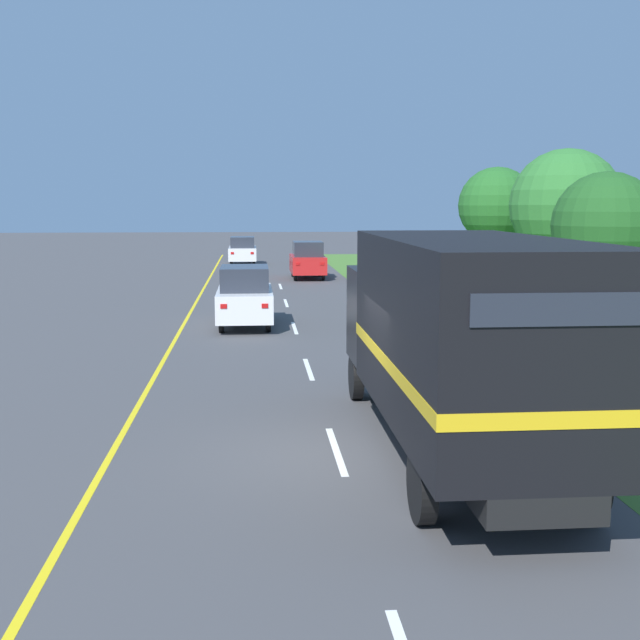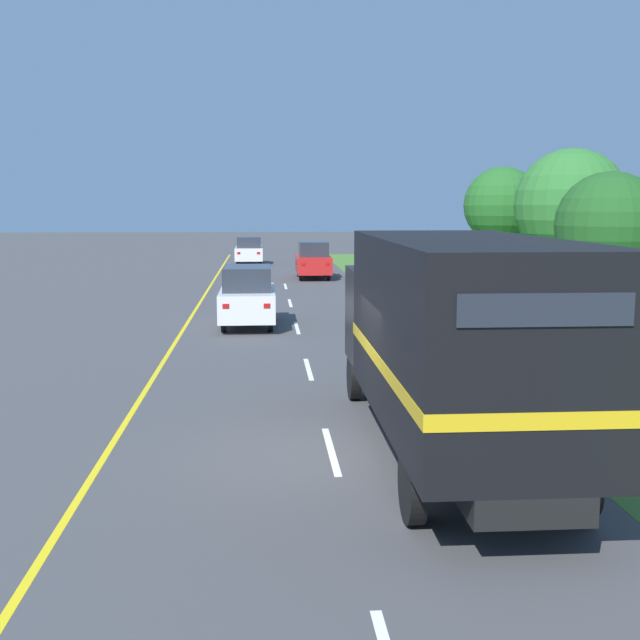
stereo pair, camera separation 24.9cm
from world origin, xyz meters
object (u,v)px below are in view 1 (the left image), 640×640
Objects in this scene: horse_trailer_truck at (458,335)px; roadside_tree_far at (497,206)px; delineator_post at (548,390)px; lead_car_red_ahead at (308,260)px; roadside_tree_near at (605,225)px; lead_car_white_ahead at (243,250)px; lead_car_white at (245,296)px; roadside_tree_mid at (566,205)px; highway_sign at (552,293)px.

horse_trailer_truck is 1.52× the size of roadside_tree_far.
horse_trailer_truck is at bearing -135.46° from delineator_post.
horse_trailer_truck reaches higher than lead_car_red_ahead.
lead_car_white_ahead is at bearing 112.23° from roadside_tree_near.
lead_car_white is 0.83× the size of roadside_tree_near.
lead_car_red_ahead is 28.67m from delineator_post.
roadside_tree_far is at bearing -30.55° from lead_car_red_ahead.
roadside_tree_mid is (9.68, -11.49, 2.98)m from lead_car_red_ahead.
roadside_tree_mid reaches higher than highway_sign.
horse_trailer_truck is 41.41m from lead_car_white_ahead.
lead_car_white is 26.98m from lead_car_white_ahead.
lead_car_red_ahead is at bearing 149.45° from roadside_tree_far.
roadside_tree_far is at bearing 71.73° from horse_trailer_truck.
horse_trailer_truck is 2.28× the size of lead_car_red_ahead.
roadside_tree_far is at bearing 77.37° from highway_sign.
horse_trailer_truck reaches higher than highway_sign.
roadside_tree_far is 6.09× the size of delineator_post.
roadside_tree_mid is at bearing 78.02° from roadside_tree_near.
lead_car_red_ahead is (3.24, 16.69, -0.00)m from lead_car_white.
roadside_tree_far is at bearing -51.30° from lead_car_white_ahead.
delineator_post is at bearing -112.28° from roadside_tree_mid.
horse_trailer_truck is 3.72m from delineator_post.
roadside_tree_far is (12.39, -15.46, 2.99)m from lead_car_white_ahead.
lead_car_red_ahead is 0.93× the size of lead_car_white_ahead.
lead_car_white is at bearing -158.08° from roadside_tree_mid.
roadside_tree_near reaches higher than horse_trailer_truck.
roadside_tree_far reaches higher than lead_car_white.
roadside_tree_near is at bearing 57.37° from horse_trailer_truck.
highway_sign is at bearing -102.63° from roadside_tree_far.
roadside_tree_far is at bearing 75.42° from delineator_post.
lead_car_red_ahead is (-0.27, 30.92, -1.00)m from horse_trailer_truck.
highway_sign is 0.45× the size of roadside_tree_mid.
roadside_tree_far reaches higher than delineator_post.
roadside_tree_far reaches higher than horse_trailer_truck.
lead_car_white_ahead is 0.72× the size of roadside_tree_far.
lead_car_white_ahead is at bearing 103.93° from highway_sign.
roadside_tree_far is (8.77, -5.18, 2.92)m from lead_car_red_ahead.
roadside_tree_mid is at bearing -49.91° from lead_car_red_ahead.
lead_car_red_ahead is 0.62× the size of roadside_tree_mid.
roadside_tree_near is 0.88× the size of roadside_tree_far.
lead_car_red_ahead is 15.32m from roadside_tree_mid.
roadside_tree_near reaches higher than delineator_post.
highway_sign reaches higher than lead_car_white.
delineator_post is (2.43, 2.39, -1.49)m from horse_trailer_truck.
roadside_tree_mid is 6.57× the size of delineator_post.
highway_sign is 12.98m from roadside_tree_mid.
roadside_tree_near reaches higher than highway_sign.
roadside_tree_near is (11.41, -1.88, 2.36)m from lead_car_white.
roadside_tree_mid is (1.50, 7.08, 0.62)m from roadside_tree_near.
lead_car_red_ahead reaches higher than lead_car_white_ahead.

